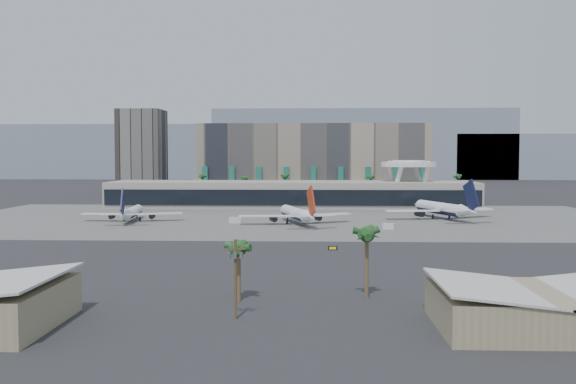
{
  "coord_description": "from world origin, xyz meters",
  "views": [
    {
      "loc": [
        9.38,
        -189.88,
        24.49
      ],
      "look_at": [
        0.66,
        40.0,
        11.13
      ],
      "focal_mm": 40.0,
      "sensor_mm": 36.0,
      "label": 1
    }
  ],
  "objects_px": {
    "airliner_right": "(442,208)",
    "service_vehicle_a": "(235,220)",
    "service_vehicle_b": "(389,226)",
    "airliner_left": "(131,212)",
    "airliner_centre": "(297,214)",
    "taxiway_sign": "(333,248)",
    "utility_pole": "(235,272)"
  },
  "relations": [
    {
      "from": "utility_pole",
      "to": "airliner_centre",
      "type": "height_order",
      "value": "airliner_centre"
    },
    {
      "from": "service_vehicle_a",
      "to": "service_vehicle_b",
      "type": "relative_size",
      "value": 1.16
    },
    {
      "from": "airliner_centre",
      "to": "service_vehicle_b",
      "type": "xyz_separation_m",
      "value": [
        30.69,
        -14.97,
        -2.73
      ]
    },
    {
      "from": "airliner_centre",
      "to": "service_vehicle_b",
      "type": "height_order",
      "value": "airliner_centre"
    },
    {
      "from": "taxiway_sign",
      "to": "service_vehicle_a",
      "type": "bearing_deg",
      "value": 108.48
    },
    {
      "from": "airliner_right",
      "to": "service_vehicle_b",
      "type": "bearing_deg",
      "value": -143.48
    },
    {
      "from": "airliner_centre",
      "to": "taxiway_sign",
      "type": "bearing_deg",
      "value": -96.85
    },
    {
      "from": "airliner_centre",
      "to": "service_vehicle_b",
      "type": "distance_m",
      "value": 34.26
    },
    {
      "from": "taxiway_sign",
      "to": "airliner_right",
      "type": "bearing_deg",
      "value": 52.75
    },
    {
      "from": "airliner_right",
      "to": "service_vehicle_a",
      "type": "distance_m",
      "value": 79.42
    },
    {
      "from": "service_vehicle_a",
      "to": "utility_pole",
      "type": "bearing_deg",
      "value": -86.37
    },
    {
      "from": "airliner_left",
      "to": "taxiway_sign",
      "type": "height_order",
      "value": "airliner_left"
    },
    {
      "from": "airliner_centre",
      "to": "airliner_right",
      "type": "distance_m",
      "value": 58.81
    },
    {
      "from": "service_vehicle_a",
      "to": "service_vehicle_b",
      "type": "height_order",
      "value": "service_vehicle_a"
    },
    {
      "from": "service_vehicle_b",
      "to": "airliner_left",
      "type": "bearing_deg",
      "value": -173.29
    },
    {
      "from": "service_vehicle_b",
      "to": "taxiway_sign",
      "type": "bearing_deg",
      "value": -93.07
    },
    {
      "from": "utility_pole",
      "to": "airliner_centre",
      "type": "bearing_deg",
      "value": 87.44
    },
    {
      "from": "airliner_left",
      "to": "service_vehicle_a",
      "type": "distance_m",
      "value": 39.26
    },
    {
      "from": "airliner_centre",
      "to": "service_vehicle_a",
      "type": "relative_size",
      "value": 9.46
    },
    {
      "from": "service_vehicle_b",
      "to": "taxiway_sign",
      "type": "height_order",
      "value": "service_vehicle_b"
    },
    {
      "from": "airliner_left",
      "to": "airliner_centre",
      "type": "bearing_deg",
      "value": -12.02
    },
    {
      "from": "airliner_left",
      "to": "service_vehicle_b",
      "type": "bearing_deg",
      "value": -19.03
    },
    {
      "from": "airliner_centre",
      "to": "utility_pole",
      "type": "bearing_deg",
      "value": -109.33
    },
    {
      "from": "service_vehicle_b",
      "to": "taxiway_sign",
      "type": "distance_m",
      "value": 50.72
    },
    {
      "from": "airliner_right",
      "to": "airliner_left",
      "type": "bearing_deg",
      "value": 167.96
    },
    {
      "from": "airliner_right",
      "to": "service_vehicle_b",
      "type": "relative_size",
      "value": 11.91
    },
    {
      "from": "airliner_centre",
      "to": "service_vehicle_a",
      "type": "distance_m",
      "value": 22.32
    },
    {
      "from": "airliner_left",
      "to": "service_vehicle_a",
      "type": "relative_size",
      "value": 8.74
    },
    {
      "from": "airliner_right",
      "to": "service_vehicle_b",
      "type": "xyz_separation_m",
      "value": [
        -24.51,
        -35.25,
        -3.08
      ]
    },
    {
      "from": "airliner_centre",
      "to": "service_vehicle_a",
      "type": "bearing_deg",
      "value": 157.73
    },
    {
      "from": "utility_pole",
      "to": "service_vehicle_b",
      "type": "height_order",
      "value": "utility_pole"
    },
    {
      "from": "airliner_centre",
      "to": "service_vehicle_a",
      "type": "height_order",
      "value": "airliner_centre"
    }
  ]
}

